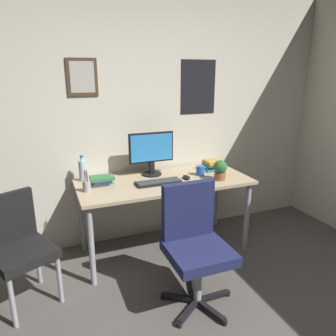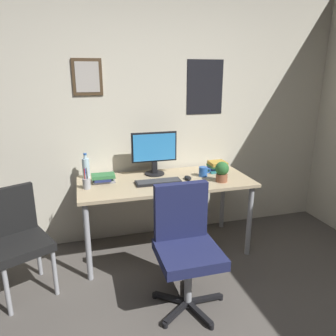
{
  "view_description": "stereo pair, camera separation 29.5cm",
  "coord_description": "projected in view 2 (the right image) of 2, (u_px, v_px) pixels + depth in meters",
  "views": [
    {
      "loc": [
        -0.95,
        -1.03,
        1.75
      ],
      "look_at": [
        0.09,
        1.6,
        0.91
      ],
      "focal_mm": 34.12,
      "sensor_mm": 36.0,
      "label": 1
    },
    {
      "loc": [
        -0.67,
        -1.13,
        1.75
      ],
      "look_at": [
        0.09,
        1.6,
        0.91
      ],
      "focal_mm": 34.12,
      "sensor_mm": 36.0,
      "label": 2
    }
  ],
  "objects": [
    {
      "name": "wall_back",
      "position": [
        146.0,
        118.0,
        3.33
      ],
      "size": [
        4.4,
        0.1,
        2.6
      ],
      "color": "beige",
      "rests_on": "ground_plane"
    },
    {
      "name": "desk",
      "position": [
        165.0,
        187.0,
        3.12
      ],
      "size": [
        1.66,
        0.73,
        0.76
      ],
      "color": "tan",
      "rests_on": "ground_plane"
    },
    {
      "name": "office_chair",
      "position": [
        185.0,
        241.0,
        2.42
      ],
      "size": [
        0.55,
        0.57,
        0.95
      ],
      "color": "#1E234C",
      "rests_on": "ground_plane"
    },
    {
      "name": "side_chair",
      "position": [
        17.0,
        235.0,
        2.56
      ],
      "size": [
        0.56,
        0.56,
        0.88
      ],
      "color": "black",
      "rests_on": "ground_plane"
    },
    {
      "name": "monitor",
      "position": [
        154.0,
        151.0,
        3.2
      ],
      "size": [
        0.46,
        0.2,
        0.43
      ],
      "color": "black",
      "rests_on": "desk"
    },
    {
      "name": "keyboard",
      "position": [
        159.0,
        182.0,
        3.0
      ],
      "size": [
        0.43,
        0.15,
        0.03
      ],
      "color": "black",
      "rests_on": "desk"
    },
    {
      "name": "computer_mouse",
      "position": [
        188.0,
        178.0,
        3.1
      ],
      "size": [
        0.06,
        0.11,
        0.04
      ],
      "color": "black",
      "rests_on": "desk"
    },
    {
      "name": "water_bottle",
      "position": [
        86.0,
        168.0,
        3.12
      ],
      "size": [
        0.07,
        0.07,
        0.25
      ],
      "color": "silver",
      "rests_on": "desk"
    },
    {
      "name": "coffee_mug_near",
      "position": [
        203.0,
        172.0,
        3.2
      ],
      "size": [
        0.12,
        0.09,
        0.09
      ],
      "color": "#2659B2",
      "rests_on": "desk"
    },
    {
      "name": "potted_plant",
      "position": [
        222.0,
        171.0,
        3.02
      ],
      "size": [
        0.13,
        0.13,
        0.2
      ],
      "color": "brown",
      "rests_on": "desk"
    },
    {
      "name": "pen_cup",
      "position": [
        87.0,
        183.0,
        2.85
      ],
      "size": [
        0.07,
        0.07,
        0.2
      ],
      "color": "#9EA0A5",
      "rests_on": "desk"
    },
    {
      "name": "book_stack_left",
      "position": [
        103.0,
        178.0,
        3.01
      ],
      "size": [
        0.22,
        0.15,
        0.08
      ],
      "color": "gray",
      "rests_on": "desk"
    },
    {
      "name": "book_stack_right",
      "position": [
        217.0,
        166.0,
        3.35
      ],
      "size": [
        0.18,
        0.18,
        0.11
      ],
      "color": "#26727A",
      "rests_on": "desk"
    }
  ]
}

